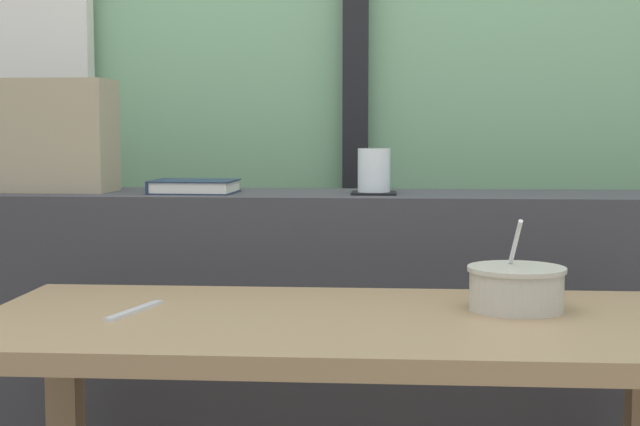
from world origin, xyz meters
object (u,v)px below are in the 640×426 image
(closed_book, at_px, (194,186))
(soup_bowl, at_px, (516,288))
(fork_utensil, at_px, (135,310))
(breakfast_table, at_px, (342,384))
(throw_pillow, at_px, (44,136))
(coaster_square, at_px, (374,193))
(juice_glass, at_px, (374,172))

(closed_book, height_order, soup_bowl, closed_book)
(soup_bowl, relative_size, fork_utensil, 1.00)
(breakfast_table, relative_size, throw_pillow, 3.83)
(breakfast_table, bearing_deg, throw_pillow, 141.21)
(breakfast_table, distance_m, soup_bowl, 0.34)
(coaster_square, height_order, juice_glass, juice_glass)
(throw_pillow, height_order, soup_bowl, throw_pillow)
(coaster_square, relative_size, soup_bowl, 0.59)
(fork_utensil, bearing_deg, soup_bowl, 21.03)
(coaster_square, height_order, closed_book, closed_book)
(juice_glass, bearing_deg, breakfast_table, -94.58)
(closed_book, xyz_separation_m, throw_pillow, (-0.36, 0.02, 0.12))
(coaster_square, xyz_separation_m, fork_utensil, (-0.40, -0.54, -0.17))
(coaster_square, height_order, soup_bowl, coaster_square)
(breakfast_table, bearing_deg, fork_utensil, 178.21)
(throw_pillow, bearing_deg, fork_utensil, -57.22)
(breakfast_table, height_order, throw_pillow, throw_pillow)
(closed_book, xyz_separation_m, soup_bowl, (0.67, -0.48, -0.14))
(breakfast_table, relative_size, soup_bowl, 7.22)
(fork_utensil, bearing_deg, throw_pillow, 137.84)
(throw_pillow, distance_m, fork_utensil, 0.74)
(coaster_square, distance_m, fork_utensil, 0.69)
(soup_bowl, bearing_deg, breakfast_table, -165.06)
(juice_glass, xyz_separation_m, fork_utensil, (-0.40, -0.54, -0.21))
(coaster_square, height_order, throw_pillow, throw_pillow)
(breakfast_table, distance_m, fork_utensil, 0.38)
(breakfast_table, relative_size, juice_glass, 12.55)
(breakfast_table, distance_m, juice_glass, 0.64)
(juice_glass, distance_m, fork_utensil, 0.70)
(closed_book, bearing_deg, soup_bowl, -35.76)
(juice_glass, relative_size, closed_book, 0.51)
(throw_pillow, relative_size, fork_utensil, 1.88)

